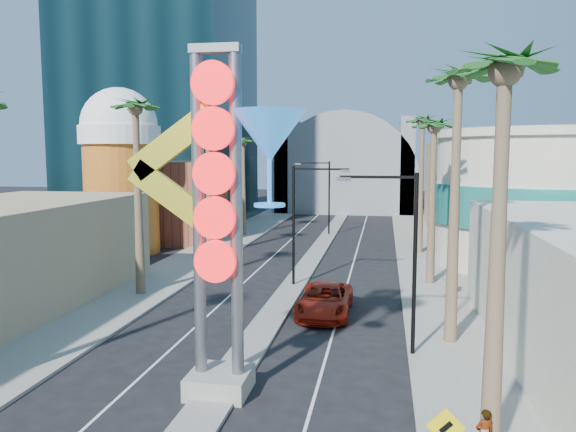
# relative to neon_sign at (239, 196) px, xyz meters

# --- Properties ---
(ground) EXTENTS (240.00, 240.00, 0.00)m
(ground) POSITION_rel_neon_sign_xyz_m (-0.82, -2.96, -7.31)
(ground) COLOR black
(ground) RESTS_ON ground
(sidewalk_west) EXTENTS (5.00, 100.00, 0.15)m
(sidewalk_west) POSITION_rel_neon_sign_xyz_m (-10.32, 32.04, -7.23)
(sidewalk_west) COLOR gray
(sidewalk_west) RESTS_ON ground
(sidewalk_east) EXTENTS (5.00, 100.00, 0.15)m
(sidewalk_east) POSITION_rel_neon_sign_xyz_m (8.68, 32.04, -7.23)
(sidewalk_east) COLOR gray
(sidewalk_east) RESTS_ON ground
(median) EXTENTS (1.60, 84.00, 0.15)m
(median) POSITION_rel_neon_sign_xyz_m (-0.82, 35.04, -7.23)
(median) COLOR gray
(median) RESTS_ON ground
(hotel_tower) EXTENTS (20.00, 20.00, 50.00)m
(hotel_tower) POSITION_rel_neon_sign_xyz_m (-22.82, 49.04, 17.69)
(hotel_tower) COLOR black
(hotel_tower) RESTS_ON ground
(brick_filler_west) EXTENTS (10.00, 10.00, 8.00)m
(brick_filler_west) POSITION_rel_neon_sign_xyz_m (-16.82, 35.04, -3.31)
(brick_filler_west) COLOR brown
(brick_filler_west) RESTS_ON ground
(filler_east) EXTENTS (10.00, 20.00, 10.00)m
(filler_east) POSITION_rel_neon_sign_xyz_m (15.18, 45.04, -2.31)
(filler_east) COLOR tan
(filler_east) RESTS_ON ground
(beer_mug) EXTENTS (7.00, 7.00, 14.50)m
(beer_mug) POSITION_rel_neon_sign_xyz_m (-17.82, 27.04, 0.54)
(beer_mug) COLOR #AF6E17
(beer_mug) RESTS_ON ground
(turquoise_building) EXTENTS (16.60, 16.60, 10.60)m
(turquoise_building) POSITION_rel_neon_sign_xyz_m (17.18, 27.04, -2.06)
(turquoise_building) COLOR beige
(turquoise_building) RESTS_ON ground
(canopy) EXTENTS (22.00, 16.00, 22.00)m
(canopy) POSITION_rel_neon_sign_xyz_m (-0.82, 69.04, -3.00)
(canopy) COLOR slate
(canopy) RESTS_ON ground
(neon_sign) EXTENTS (6.53, 2.60, 12.55)m
(neon_sign) POSITION_rel_neon_sign_xyz_m (0.00, 0.00, 0.00)
(neon_sign) COLOR gray
(neon_sign) RESTS_ON ground
(streetlight_0) EXTENTS (3.79, 0.25, 8.00)m
(streetlight_0) POSITION_rel_neon_sign_xyz_m (-0.27, 17.04, -2.43)
(streetlight_0) COLOR black
(streetlight_0) RESTS_ON ground
(streetlight_1) EXTENTS (3.79, 0.25, 8.00)m
(streetlight_1) POSITION_rel_neon_sign_xyz_m (-1.36, 41.04, -2.43)
(streetlight_1) COLOR black
(streetlight_1) RESTS_ON ground
(streetlight_2) EXTENTS (3.45, 0.25, 8.00)m
(streetlight_2) POSITION_rel_neon_sign_xyz_m (5.91, 5.04, -2.47)
(streetlight_2) COLOR black
(streetlight_2) RESTS_ON ground
(palm_1) EXTENTS (2.40, 2.40, 12.70)m
(palm_1) POSITION_rel_neon_sign_xyz_m (-9.82, 13.04, 3.52)
(palm_1) COLOR brown
(palm_1) RESTS_ON ground
(palm_2) EXTENTS (2.40, 2.40, 11.20)m
(palm_2) POSITION_rel_neon_sign_xyz_m (-9.82, 27.04, 2.17)
(palm_2) COLOR brown
(palm_2) RESTS_ON ground
(palm_3) EXTENTS (2.40, 2.40, 11.20)m
(palm_3) POSITION_rel_neon_sign_xyz_m (-9.82, 39.04, 2.17)
(palm_3) COLOR brown
(palm_3) RESTS_ON ground
(palm_4) EXTENTS (2.40, 2.40, 12.20)m
(palm_4) POSITION_rel_neon_sign_xyz_m (8.18, -2.96, 3.07)
(palm_4) COLOR brown
(palm_4) RESTS_ON ground
(palm_5) EXTENTS (2.40, 2.40, 13.20)m
(palm_5) POSITION_rel_neon_sign_xyz_m (8.18, 7.04, 3.96)
(palm_5) COLOR brown
(palm_5) RESTS_ON ground
(palm_6) EXTENTS (2.40, 2.40, 11.70)m
(palm_6) POSITION_rel_neon_sign_xyz_m (8.18, 19.04, 2.62)
(palm_6) COLOR brown
(palm_6) RESTS_ON ground
(palm_7) EXTENTS (2.40, 2.40, 12.70)m
(palm_7) POSITION_rel_neon_sign_xyz_m (8.18, 31.04, 3.52)
(palm_7) COLOR brown
(palm_7) RESTS_ON ground
(red_pickup) EXTENTS (2.80, 6.01, 1.67)m
(red_pickup) POSITION_rel_neon_sign_xyz_m (1.95, 10.70, -6.47)
(red_pickup) COLOR #A31D0C
(red_pickup) RESTS_ON ground
(pedestrian_b) EXTENTS (1.03, 0.86, 1.89)m
(pedestrian_b) POSITION_rel_neon_sign_xyz_m (9.06, 15.59, -6.21)
(pedestrian_b) COLOR gray
(pedestrian_b) RESTS_ON sidewalk_east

